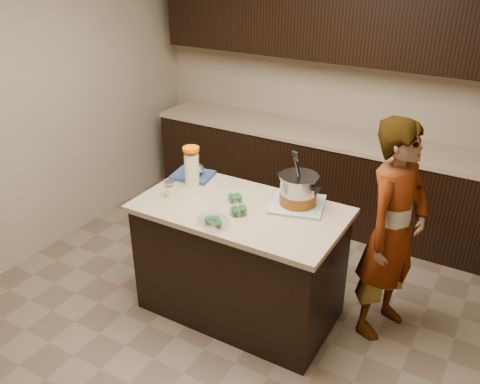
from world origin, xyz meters
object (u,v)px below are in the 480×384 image
(island, at_px, (240,261))
(stock_pot, at_px, (298,192))
(lemonade_pitcher, at_px, (192,168))
(person, at_px, (393,232))

(island, height_order, stock_pot, stock_pot)
(stock_pot, bearing_deg, lemonade_pitcher, -158.03)
(lemonade_pitcher, bearing_deg, stock_pot, 6.21)
(person, bearing_deg, stock_pot, 120.20)
(stock_pot, xyz_separation_m, lemonade_pitcher, (-0.83, -0.09, 0.03))
(lemonade_pitcher, height_order, person, person)
(lemonade_pitcher, bearing_deg, island, -15.15)
(island, height_order, person, person)
(stock_pot, height_order, lemonade_pitcher, stock_pot)
(person, bearing_deg, lemonade_pitcher, 116.24)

